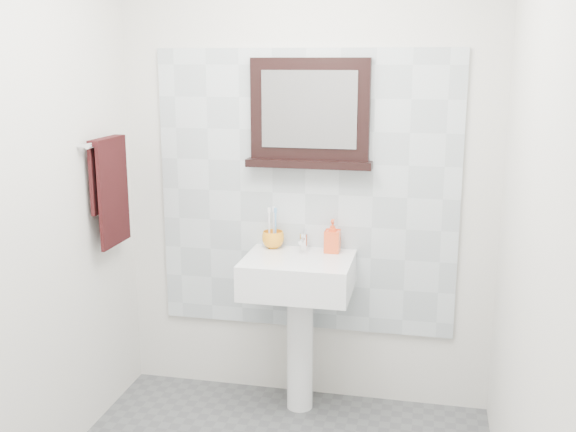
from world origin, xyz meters
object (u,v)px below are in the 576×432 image
object	(u,v)px
toothbrush_cup	(273,240)
soap_dispenser	(332,236)
pedestal_sink	(298,291)
hand_towel	(110,183)
framed_mirror	(310,116)

from	to	relation	value
toothbrush_cup	soap_dispenser	distance (m)	0.32
pedestal_sink	hand_towel	world-z (taller)	hand_towel
hand_towel	soap_dispenser	bearing A→B (deg)	13.72
soap_dispenser	hand_towel	size ratio (longest dim) A/B	0.32
pedestal_sink	soap_dispenser	world-z (taller)	soap_dispenser
hand_towel	pedestal_sink	bearing A→B (deg)	8.38
framed_mirror	toothbrush_cup	bearing A→B (deg)	-167.41
framed_mirror	hand_towel	distance (m)	1.07
pedestal_sink	toothbrush_cup	xyz separation A→B (m)	(-0.17, 0.14, 0.23)
toothbrush_cup	framed_mirror	distance (m)	0.68
pedestal_sink	toothbrush_cup	bearing A→B (deg)	139.28
framed_mirror	hand_towel	bearing A→B (deg)	-161.36
toothbrush_cup	framed_mirror	xyz separation A→B (m)	(0.19, 0.04, 0.65)
pedestal_sink	soap_dispenser	distance (m)	0.34
soap_dispenser	framed_mirror	distance (m)	0.63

